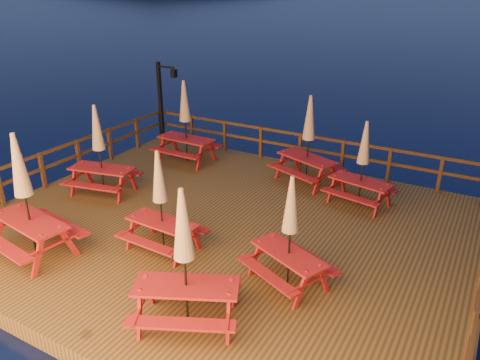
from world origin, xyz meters
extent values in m
plane|color=black|center=(0.00, 0.00, 0.00)|extent=(500.00, 500.00, 0.00)
cube|color=#452E16|center=(0.00, 0.00, 0.20)|extent=(12.00, 10.00, 0.40)
cylinder|color=#372211|center=(-5.60, 4.60, -0.30)|extent=(0.24, 0.24, 1.40)
cylinder|color=#372211|center=(0.00, 4.60, -0.30)|extent=(0.24, 0.24, 1.40)
cylinder|color=#372211|center=(5.60, 4.60, -0.30)|extent=(0.24, 0.24, 1.40)
cube|color=#372211|center=(0.00, 4.85, 1.45)|extent=(11.70, 0.06, 0.09)
cube|color=#372211|center=(0.00, 4.85, 1.01)|extent=(11.70, 0.06, 0.09)
cube|color=#372211|center=(-4.68, 4.85, 0.95)|extent=(0.10, 0.10, 1.10)
cube|color=#372211|center=(0.00, 4.85, 0.95)|extent=(0.10, 0.10, 1.10)
cube|color=#372211|center=(4.68, 4.85, 0.95)|extent=(0.10, 0.10, 1.10)
cube|color=#372211|center=(-5.85, 0.00, 1.45)|extent=(0.06, 9.70, 0.09)
cube|color=#372211|center=(-5.85, 0.00, 1.01)|extent=(0.06, 9.70, 0.09)
cube|color=#372211|center=(-5.85, 0.00, 0.95)|extent=(0.10, 0.10, 1.10)
cube|color=#372211|center=(-5.85, 3.88, 0.95)|extent=(0.10, 0.10, 1.10)
cube|color=black|center=(-5.55, 4.55, 1.90)|extent=(0.12, 0.12, 3.00)
cube|color=black|center=(-5.20, 4.55, 3.25)|extent=(0.70, 0.06, 0.06)
cube|color=black|center=(-4.85, 4.55, 3.05)|extent=(0.18, 0.18, 0.28)
sphere|color=#FFB366|center=(-4.85, 4.55, 3.05)|extent=(0.14, 0.14, 0.14)
cube|color=maroon|center=(0.76, 3.60, 1.19)|extent=(2.02, 1.35, 0.05)
cube|color=maroon|center=(0.98, 4.19, 0.87)|extent=(1.87, 0.94, 0.05)
cube|color=maroon|center=(0.54, 3.01, 0.87)|extent=(1.87, 0.94, 0.05)
cube|color=maroon|center=(0.15, 4.20, 0.79)|extent=(0.10, 0.12, 0.79)
cube|color=maroon|center=(-0.10, 3.55, 0.79)|extent=(0.10, 0.12, 0.79)
cube|color=maroon|center=(1.62, 3.65, 0.79)|extent=(0.10, 0.12, 0.79)
cube|color=maroon|center=(1.37, 3.00, 0.79)|extent=(0.10, 0.12, 0.79)
cylinder|color=black|center=(0.76, 3.60, 1.71)|extent=(0.05, 0.05, 2.62)
cone|color=tan|center=(0.76, 3.60, 2.44)|extent=(0.38, 0.38, 1.31)
sphere|color=black|center=(0.76, 3.60, 3.05)|extent=(0.07, 0.07, 0.07)
cube|color=maroon|center=(2.44, -1.45, 1.09)|extent=(1.78, 1.26, 0.05)
cube|color=maroon|center=(2.66, -0.94, 0.82)|extent=(1.62, 0.90, 0.05)
cube|color=maroon|center=(2.22, -1.95, 0.82)|extent=(1.62, 0.90, 0.05)
cube|color=maroon|center=(1.93, -0.89, 0.75)|extent=(0.09, 0.11, 0.69)
cube|color=maroon|center=(1.68, -1.45, 0.75)|extent=(0.09, 0.11, 0.69)
cube|color=maroon|center=(3.19, -1.44, 0.75)|extent=(0.09, 0.11, 0.69)
cube|color=maroon|center=(2.95, -2.00, 0.75)|extent=(0.09, 0.11, 0.69)
cylinder|color=black|center=(2.44, -1.45, 1.55)|extent=(0.04, 0.04, 2.31)
cone|color=tan|center=(2.44, -1.45, 2.20)|extent=(0.33, 0.33, 1.15)
sphere|color=black|center=(2.44, -1.45, 2.73)|extent=(0.06, 0.06, 0.06)
cube|color=maroon|center=(1.35, -3.43, 1.18)|extent=(1.99, 1.46, 0.05)
cube|color=maroon|center=(1.08, -2.87, 0.87)|extent=(1.80, 1.07, 0.05)
cube|color=maroon|center=(1.62, -3.99, 0.87)|extent=(1.80, 1.07, 0.05)
cube|color=maroon|center=(0.51, -3.46, 0.79)|extent=(0.10, 0.12, 0.78)
cube|color=maroon|center=(0.81, -4.08, 0.79)|extent=(0.10, 0.12, 0.78)
cube|color=maroon|center=(1.90, -2.79, 0.79)|extent=(0.10, 0.12, 0.78)
cube|color=maroon|center=(2.20, -3.40, 0.79)|extent=(0.10, 0.12, 0.78)
cylinder|color=black|center=(1.35, -3.43, 1.69)|extent=(0.05, 0.05, 2.58)
cone|color=tan|center=(1.35, -3.43, 2.42)|extent=(0.37, 0.37, 1.29)
sphere|color=black|center=(1.35, -3.43, 3.01)|extent=(0.07, 0.07, 0.07)
cube|color=maroon|center=(-4.05, -0.07, 1.16)|extent=(1.94, 1.09, 0.05)
cube|color=maroon|center=(-4.18, 0.53, 0.86)|extent=(1.85, 0.67, 0.05)
cube|color=maroon|center=(-3.92, -0.66, 0.86)|extent=(1.85, 0.67, 0.05)
cube|color=maroon|center=(-4.86, 0.10, 0.78)|extent=(0.08, 0.11, 0.76)
cube|color=maroon|center=(-4.72, -0.56, 0.78)|extent=(0.08, 0.11, 0.76)
cube|color=maroon|center=(-3.38, 0.42, 0.78)|extent=(0.08, 0.11, 0.76)
cube|color=maroon|center=(-3.23, -0.23, 0.78)|extent=(0.08, 0.11, 0.76)
cylinder|color=black|center=(-4.05, -0.07, 1.67)|extent=(0.04, 0.04, 2.54)
cone|color=tan|center=(-4.05, -0.07, 2.38)|extent=(0.37, 0.37, 1.27)
sphere|color=black|center=(-4.05, -0.07, 2.97)|extent=(0.07, 0.07, 0.07)
cube|color=maroon|center=(-3.01, -3.26, 1.23)|extent=(2.09, 1.05, 0.06)
cube|color=maroon|center=(-2.91, -2.60, 0.90)|extent=(2.02, 0.59, 0.06)
cube|color=maroon|center=(-3.10, -3.92, 0.90)|extent=(2.02, 0.59, 0.06)
cube|color=maroon|center=(-3.78, -2.78, 0.82)|extent=(0.08, 0.12, 0.83)
cube|color=maroon|center=(-2.13, -3.02, 0.82)|extent=(0.08, 0.12, 0.83)
cube|color=maroon|center=(-2.24, -3.74, 0.82)|extent=(0.08, 0.12, 0.83)
cylinder|color=black|center=(-3.01, -3.26, 1.79)|extent=(0.05, 0.05, 2.78)
cone|color=tan|center=(-3.01, -3.26, 2.56)|extent=(0.40, 0.40, 1.39)
sphere|color=black|center=(-3.01, -3.26, 3.21)|extent=(0.08, 0.08, 0.08)
cube|color=maroon|center=(2.62, 2.88, 1.09)|extent=(1.76, 0.96, 0.05)
cube|color=maroon|center=(2.73, 3.42, 0.82)|extent=(1.68, 0.58, 0.05)
cube|color=maroon|center=(2.51, 2.33, 0.82)|extent=(1.68, 0.58, 0.05)
cube|color=maroon|center=(2.00, 3.31, 0.75)|extent=(0.07, 0.10, 0.69)
cube|color=maroon|center=(1.88, 2.71, 0.75)|extent=(0.07, 0.10, 0.69)
cube|color=maroon|center=(3.36, 3.04, 0.75)|extent=(0.07, 0.10, 0.69)
cube|color=maroon|center=(3.24, 2.44, 0.75)|extent=(0.07, 0.10, 0.69)
cylinder|color=black|center=(2.62, 2.88, 1.56)|extent=(0.04, 0.04, 2.31)
cone|color=tan|center=(2.62, 2.88, 2.20)|extent=(0.33, 0.33, 1.16)
sphere|color=black|center=(2.62, 2.88, 2.74)|extent=(0.06, 0.06, 0.06)
cube|color=maroon|center=(-3.48, 3.26, 1.20)|extent=(1.95, 0.79, 0.05)
cube|color=maroon|center=(-3.47, 3.90, 0.88)|extent=(1.94, 0.34, 0.05)
cube|color=maroon|center=(-3.49, 2.61, 0.88)|extent=(1.94, 0.34, 0.05)
cube|color=maroon|center=(-4.28, 3.63, 0.80)|extent=(0.07, 0.11, 0.80)
cube|color=maroon|center=(-4.29, 2.92, 0.80)|extent=(0.07, 0.11, 0.80)
cube|color=maroon|center=(-2.67, 3.59, 0.80)|extent=(0.07, 0.11, 0.80)
cube|color=maroon|center=(-2.68, 2.89, 0.80)|extent=(0.07, 0.11, 0.80)
cylinder|color=black|center=(-3.48, 3.26, 1.74)|extent=(0.05, 0.05, 2.68)
cone|color=tan|center=(-3.48, 3.26, 2.49)|extent=(0.39, 0.39, 1.34)
sphere|color=black|center=(-3.48, 3.26, 3.11)|extent=(0.08, 0.08, 0.08)
cube|color=maroon|center=(-0.60, -1.66, 1.10)|extent=(1.71, 0.73, 0.05)
cube|color=maroon|center=(-0.57, -1.10, 0.82)|extent=(1.69, 0.34, 0.05)
cube|color=maroon|center=(-0.62, -2.22, 0.82)|extent=(1.69, 0.34, 0.05)
cube|color=maroon|center=(-1.28, -1.32, 0.75)|extent=(0.06, 0.10, 0.70)
cube|color=maroon|center=(-1.31, -1.94, 0.75)|extent=(0.06, 0.10, 0.70)
cube|color=maroon|center=(0.12, -1.38, 0.75)|extent=(0.06, 0.10, 0.70)
cube|color=maroon|center=(0.09, -2.00, 0.75)|extent=(0.06, 0.10, 0.70)
cylinder|color=black|center=(-0.60, -1.66, 1.57)|extent=(0.04, 0.04, 2.34)
cone|color=tan|center=(-0.60, -1.66, 2.22)|extent=(0.34, 0.34, 1.17)
sphere|color=black|center=(-0.60, -1.66, 2.77)|extent=(0.07, 0.07, 0.07)
camera|label=1|loc=(5.57, -8.87, 6.14)|focal=35.00mm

